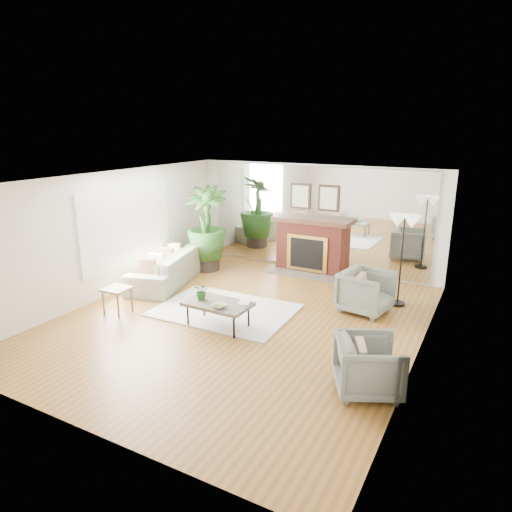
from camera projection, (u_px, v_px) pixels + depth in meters
The scene contains 18 objects.
ground at pixel (241, 320), 8.15m from camera, with size 7.00×7.00×0.00m, color brown.
wall_left at pixel (112, 234), 9.18m from camera, with size 0.02×7.00×2.50m, color silver.
wall_right at pixel (423, 280), 6.44m from camera, with size 0.02×7.00×2.50m, color silver.
wall_back at pixel (315, 218), 10.76m from camera, with size 6.00×0.02×2.50m, color silver.
mirror_panel at pixel (314, 218), 10.75m from camera, with size 5.40×0.04×2.40m, color silver.
window_panel at pixel (127, 225), 9.47m from camera, with size 0.04×2.40×1.50m, color #B2E09E.
fireplace at pixel (310, 244), 10.73m from camera, with size 1.85×0.83×2.05m.
area_rug at pixel (225, 310), 8.55m from camera, with size 2.50×1.79×0.03m, color silver.
coffee_table at pixel (218, 305), 7.76m from camera, with size 1.14×0.68×0.45m.
sofa at pixel (167, 267), 10.03m from camera, with size 2.37×0.93×0.69m, color gray.
armchair_back at pixel (366, 292), 8.42m from camera, with size 0.84×0.87×0.79m, color slate.
armchair_front at pixel (369, 366), 5.86m from camera, with size 0.79×0.82×0.74m, color slate.
side_table at pixel (117, 292), 8.32m from camera, with size 0.45×0.45×0.50m.
potted_ficus at pixel (206, 226), 10.72m from camera, with size 1.25×1.25×2.01m.
floor_lamp at pixel (404, 229), 8.46m from camera, with size 0.58×0.32×1.77m.
tabletop_plant at pixel (202, 291), 7.84m from camera, with size 0.27×0.24×0.30m, color #2E5C22.
fruit_bowl at pixel (219, 306), 7.54m from camera, with size 0.24×0.24×0.06m, color olive.
book at pixel (239, 302), 7.74m from camera, with size 0.19×0.26×0.02m, color olive.
Camera 1 is at (3.82, -6.49, 3.34)m, focal length 32.00 mm.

